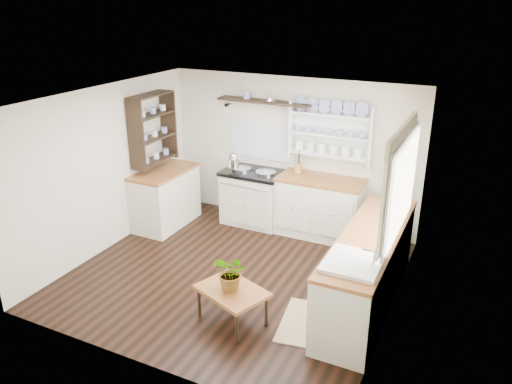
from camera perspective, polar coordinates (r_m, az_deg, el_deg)
floor at (r=6.63m, az=-2.47°, el=-9.34°), size 4.00×3.80×0.01m
wall_back at (r=7.75m, az=4.04°, el=4.61°), size 4.00×0.02×2.30m
wall_right at (r=5.52m, az=15.99°, el=-3.37°), size 0.02×3.80×2.30m
wall_left at (r=7.23m, az=-16.75°, el=2.49°), size 0.02×3.80×2.30m
ceiling at (r=5.79m, az=-2.84°, el=10.59°), size 4.00×3.80×0.01m
window at (r=5.52m, az=16.20°, el=1.24°), size 0.08×1.55×1.22m
aga_cooker at (r=7.89m, az=-0.30°, el=-0.52°), size 0.96×0.67×0.89m
back_cabinets at (r=7.53m, az=7.29°, el=-1.63°), size 1.27×0.63×0.90m
right_cabinets at (r=5.97m, az=12.65°, el=-8.53°), size 0.62×2.43×0.90m
belfast_sink at (r=5.16m, az=10.92°, el=-9.10°), size 0.55×0.60×0.45m
left_cabinets at (r=7.93m, az=-10.32°, el=-0.57°), size 0.62×1.13×0.90m
plate_rack at (r=7.40m, az=8.72°, el=6.86°), size 1.20×0.22×0.90m
high_shelf at (r=7.61m, az=1.00°, el=10.23°), size 1.50×0.29×0.16m
left_shelving at (r=7.68m, az=-11.71°, el=7.16°), size 0.28×0.80×1.05m
kettle at (r=7.70m, az=-2.57°, el=3.69°), size 0.18×0.18×0.22m
utensil_crock at (r=7.53m, az=4.82°, el=2.74°), size 0.12×0.12×0.14m
center_table at (r=5.59m, az=-2.76°, el=-11.47°), size 0.88×0.76×0.40m
potted_plant at (r=5.45m, az=-2.81°, el=-9.21°), size 0.47×0.44×0.42m
floor_rug at (r=5.76m, az=5.79°, el=-14.65°), size 0.67×0.92×0.02m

